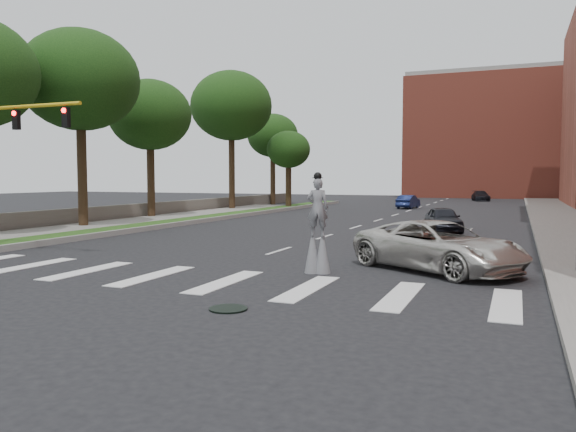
# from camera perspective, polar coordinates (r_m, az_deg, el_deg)

# --- Properties ---
(ground_plane) EXTENTS (160.00, 160.00, 0.00)m
(ground_plane) POSITION_cam_1_polar(r_m,az_deg,el_deg) (16.52, -12.00, -6.87)
(ground_plane) COLOR black
(ground_plane) RESTS_ON ground
(grass_median) EXTENTS (2.00, 60.00, 0.25)m
(grass_median) POSITION_cam_1_polar(r_m,az_deg,el_deg) (39.38, -9.45, -0.37)
(grass_median) COLOR #1E4212
(grass_median) RESTS_ON ground
(median_curb) EXTENTS (0.20, 60.00, 0.28)m
(median_curb) POSITION_cam_1_polar(r_m,az_deg,el_deg) (38.84, -8.13, -0.40)
(median_curb) COLOR gray
(median_curb) RESTS_ON ground
(sidewalk_left) EXTENTS (4.00, 60.00, 0.18)m
(sidewalk_left) POSITION_cam_1_polar(r_m,az_deg,el_deg) (33.41, -22.97, -1.47)
(sidewalk_left) COLOR slate
(sidewalk_left) RESTS_ON ground
(sidewalk_right) EXTENTS (5.00, 90.00, 0.18)m
(sidewalk_right) POSITION_cam_1_polar(r_m,az_deg,el_deg) (38.65, 27.16, -0.89)
(sidewalk_right) COLOR slate
(sidewalk_right) RESTS_ON ground
(stone_wall) EXTENTS (0.50, 56.00, 1.10)m
(stone_wall) POSITION_cam_1_polar(r_m,az_deg,el_deg) (44.09, -14.17, 0.58)
(stone_wall) COLOR #5A554D
(stone_wall) RESTS_ON ground
(manhole) EXTENTS (0.90, 0.90, 0.04)m
(manhole) POSITION_cam_1_polar(r_m,az_deg,el_deg) (13.31, -6.09, -9.35)
(manhole) COLOR black
(manhole) RESTS_ON ground
(building_backdrop) EXTENTS (26.00, 14.00, 18.00)m
(building_backdrop) POSITION_cam_1_polar(r_m,az_deg,el_deg) (91.63, 20.44, 7.45)
(building_backdrop) COLOR #BA4E3A
(building_backdrop) RESTS_ON ground
(traffic_signal) EXTENTS (5.30, 0.23, 6.20)m
(traffic_signal) POSITION_cam_1_polar(r_m,az_deg,el_deg) (25.08, -27.00, 5.99)
(traffic_signal) COLOR black
(traffic_signal) RESTS_ON ground
(stilt_performer) EXTENTS (0.83, 0.58, 3.24)m
(stilt_performer) POSITION_cam_1_polar(r_m,az_deg,el_deg) (17.98, 3.01, -1.60)
(stilt_performer) COLOR black
(stilt_performer) RESTS_ON ground
(suv_crossing) EXTENTS (6.46, 5.53, 1.65)m
(suv_crossing) POSITION_cam_1_polar(r_m,az_deg,el_deg) (19.07, 15.05, -2.96)
(suv_crossing) COLOR beige
(suv_crossing) RESTS_ON ground
(car_near) EXTENTS (2.86, 4.41, 1.40)m
(car_near) POSITION_cam_1_polar(r_m,az_deg,el_deg) (33.11, 15.50, -0.29)
(car_near) COLOR black
(car_near) RESTS_ON ground
(car_mid) EXTENTS (1.77, 4.10, 1.31)m
(car_mid) POSITION_cam_1_polar(r_m,az_deg,el_deg) (56.18, 12.12, 1.43)
(car_mid) COLOR #172150
(car_mid) RESTS_ON ground
(car_far) EXTENTS (2.78, 4.78, 1.30)m
(car_far) POSITION_cam_1_polar(r_m,az_deg,el_deg) (76.29, 18.98, 1.95)
(car_far) COLOR black
(car_far) RESTS_ON ground
(tree_2) EXTENTS (7.02, 7.02, 11.81)m
(tree_2) POSITION_cam_1_polar(r_m,az_deg,el_deg) (36.35, -20.39, 12.77)
(tree_2) COLOR black
(tree_2) RESTS_ON ground
(tree_3) EXTENTS (6.10, 6.10, 10.26)m
(tree_3) POSITION_cam_1_polar(r_m,az_deg,el_deg) (43.25, -13.86, 9.89)
(tree_3) COLOR black
(tree_3) RESTS_ON ground
(tree_4) EXTENTS (7.52, 7.52, 12.83)m
(tree_4) POSITION_cam_1_polar(r_m,az_deg,el_deg) (52.88, -5.77, 11.05)
(tree_4) COLOR black
(tree_4) RESTS_ON ground
(tree_5) EXTENTS (5.70, 5.70, 10.14)m
(tree_5) POSITION_cam_1_polar(r_m,az_deg,el_deg) (63.33, -1.56, 8.13)
(tree_5) COLOR black
(tree_5) RESTS_ON ground
(tree_6) EXTENTS (4.22, 4.22, 7.53)m
(tree_6) POSITION_cam_1_polar(r_m,az_deg,el_deg) (54.48, 0.05, 6.70)
(tree_6) COLOR black
(tree_6) RESTS_ON ground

